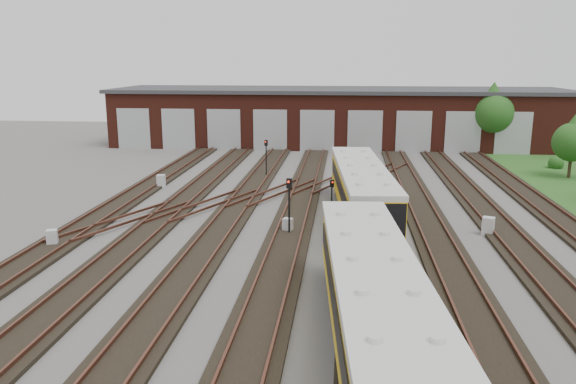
# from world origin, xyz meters

# --- Properties ---
(ground) EXTENTS (120.00, 120.00, 0.00)m
(ground) POSITION_xyz_m (0.00, 0.00, 0.00)
(ground) COLOR #464441
(ground) RESTS_ON ground
(track_network) EXTENTS (30.40, 70.00, 0.33)m
(track_network) POSITION_xyz_m (-0.17, 0.59, 0.11)
(track_network) COLOR black
(track_network) RESTS_ON ground
(maintenance_shed) EXTENTS (51.00, 12.50, 6.35)m
(maintenance_shed) POSITION_xyz_m (-0.01, 39.97, 3.20)
(maintenance_shed) COLOR #4B1B12
(maintenance_shed) RESTS_ON ground
(metro_train) EXTENTS (3.93, 47.10, 3.08)m
(metro_train) POSITION_xyz_m (2.00, -8.22, 1.91)
(metro_train) COLOR black
(metro_train) RESTS_ON ground
(signal_mast_0) EXTENTS (0.31, 0.29, 3.24)m
(signal_mast_0) POSITION_xyz_m (-2.01, 4.68, 2.09)
(signal_mast_0) COLOR black
(signal_mast_0) RESTS_ON ground
(signal_mast_1) EXTENTS (0.26, 0.24, 2.62)m
(signal_mast_1) POSITION_xyz_m (1.74, 15.57, 1.69)
(signal_mast_1) COLOR black
(signal_mast_1) RESTS_ON ground
(signal_mast_2) EXTENTS (0.28, 0.27, 3.08)m
(signal_mast_2) POSITION_xyz_m (-5.52, 20.49, 1.97)
(signal_mast_2) COLOR black
(signal_mast_2) RESTS_ON ground
(signal_mast_3) EXTENTS (0.25, 0.25, 2.69)m
(signal_mast_3) POSITION_xyz_m (0.26, 7.16, 1.72)
(signal_mast_3) COLOR black
(signal_mast_3) RESTS_ON ground
(relay_cabinet_0) EXTENTS (0.66, 0.61, 0.90)m
(relay_cabinet_0) POSITION_xyz_m (-14.15, 1.52, 0.45)
(relay_cabinet_0) COLOR #B6B8BB
(relay_cabinet_0) RESTS_ON ground
(relay_cabinet_1) EXTENTS (0.66, 0.57, 1.00)m
(relay_cabinet_1) POSITION_xyz_m (-12.92, 15.53, 0.50)
(relay_cabinet_1) COLOR #B6B8BB
(relay_cabinet_1) RESTS_ON ground
(relay_cabinet_2) EXTENTS (0.62, 0.57, 0.85)m
(relay_cabinet_2) POSITION_xyz_m (-2.14, 5.10, 0.43)
(relay_cabinet_2) COLOR #B6B8BB
(relay_cabinet_2) RESTS_ON ground
(relay_cabinet_3) EXTENTS (0.78, 0.73, 1.04)m
(relay_cabinet_3) POSITION_xyz_m (0.51, 19.33, 0.52)
(relay_cabinet_3) COLOR #B6B8BB
(relay_cabinet_3) RESTS_ON ground
(relay_cabinet_4) EXTENTS (0.77, 0.72, 1.04)m
(relay_cabinet_4) POSITION_xyz_m (8.99, 5.80, 0.52)
(relay_cabinet_4) COLOR #B6B8BB
(relay_cabinet_4) RESTS_ON ground
(tree_0) EXTENTS (4.44, 4.44, 7.36)m
(tree_0) POSITION_xyz_m (16.00, 35.00, 4.73)
(tree_0) COLOR #312316
(tree_0) RESTS_ON ground
(tree_1) EXTENTS (3.18, 3.18, 5.27)m
(tree_1) POSITION_xyz_m (19.39, 22.40, 3.39)
(tree_1) COLOR #312316
(tree_1) RESTS_ON ground
(bush_2) EXTENTS (1.35, 1.35, 1.35)m
(bush_2) POSITION_xyz_m (19.86, 26.72, 0.68)
(bush_2) COLOR #154413
(bush_2) RESTS_ON ground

